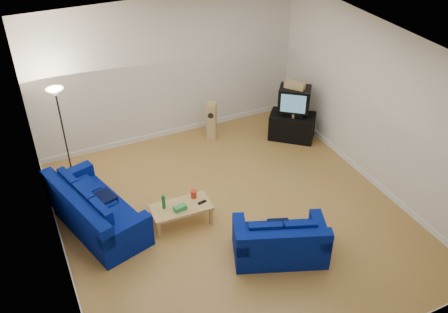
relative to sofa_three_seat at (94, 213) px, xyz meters
name	(u,v)px	position (x,y,z in m)	size (l,w,h in m)	color
room	(234,147)	(2.35, -0.81, 1.23)	(6.01, 6.51, 3.21)	brown
sofa_three_seat	(94,213)	(0.00, 0.00, 0.00)	(1.52, 2.35, 0.84)	#010F62
sofa_loveseat	(280,243)	(2.62, -2.03, -0.02)	(1.72, 1.34, 0.76)	#010F62
coffee_table	(181,208)	(1.43, -0.57, 0.02)	(1.09, 0.58, 0.39)	tan
bottle	(164,202)	(1.15, -0.49, 0.22)	(0.06, 0.06, 0.28)	#197233
tissue_box	(180,208)	(1.39, -0.66, 0.12)	(0.22, 0.12, 0.09)	green
red_canister	(194,194)	(1.74, -0.43, 0.15)	(0.11, 0.11, 0.15)	red
remote	(202,202)	(1.81, -0.64, 0.09)	(0.16, 0.05, 0.02)	black
tv_stand	(292,126)	(4.76, 1.11, -0.01)	(1.00, 0.55, 0.61)	black
av_receiver	(295,112)	(4.82, 1.10, 0.35)	(0.47, 0.38, 0.11)	black
television	(294,99)	(4.80, 1.15, 0.67)	(0.84, 0.81, 0.52)	black
centre_speaker	(295,85)	(4.77, 1.15, 1.00)	(0.44, 0.18, 0.15)	tan
speaker_left	(212,121)	(3.12, 1.88, 0.13)	(0.31, 0.33, 0.88)	tan
speaker_right	(295,121)	(4.80, 1.06, 0.15)	(0.29, 0.21, 0.91)	tan
floor_lamp	(58,105)	(-0.08, 1.84, 1.29)	(0.33, 0.33, 1.94)	black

